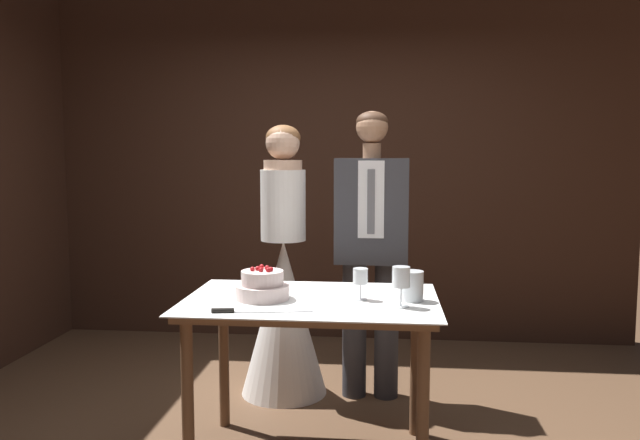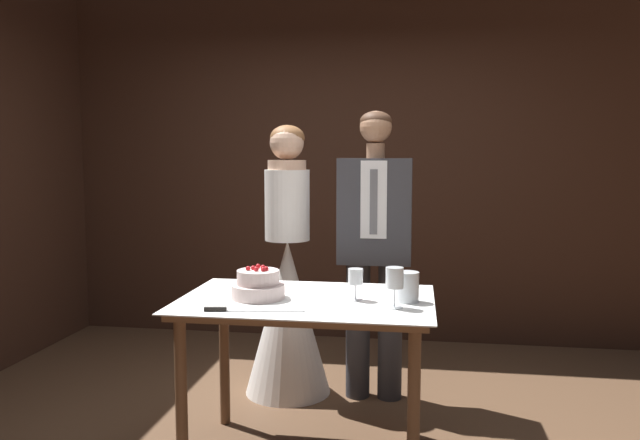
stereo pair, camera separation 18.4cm
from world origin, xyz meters
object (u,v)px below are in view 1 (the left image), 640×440
(wine_glass_near, at_px, (360,278))
(groom, at_px, (371,240))
(wine_glass_middle, at_px, (401,279))
(tiered_cake, at_px, (262,286))
(cake_table, at_px, (311,319))
(hurricane_candle, at_px, (412,287))
(cake_knife, at_px, (243,311))
(bride, at_px, (284,296))

(wine_glass_near, height_order, groom, groom)
(wine_glass_near, relative_size, wine_glass_middle, 0.82)
(tiered_cake, height_order, wine_glass_near, tiered_cake)
(wine_glass_middle, distance_m, groom, 0.98)
(cake_table, relative_size, hurricane_candle, 8.56)
(wine_glass_middle, bearing_deg, cake_table, 163.79)
(cake_knife, distance_m, wine_glass_middle, 0.73)
(cake_table, height_order, groom, groom)
(cake_table, bearing_deg, wine_glass_middle, -16.21)
(cake_knife, relative_size, hurricane_candle, 3.12)
(cake_knife, bearing_deg, bride, 81.26)
(tiered_cake, height_order, cake_knife, tiered_cake)
(tiered_cake, distance_m, bride, 0.91)
(tiered_cake, height_order, groom, groom)
(hurricane_candle, bearing_deg, wine_glass_middle, -113.18)
(wine_glass_middle, relative_size, hurricane_candle, 1.30)
(tiered_cake, relative_size, groom, 0.15)
(tiered_cake, height_order, bride, bride)
(bride, bearing_deg, groom, -0.07)
(hurricane_candle, bearing_deg, tiered_cake, -176.89)
(tiered_cake, height_order, hurricane_candle, tiered_cake)
(wine_glass_middle, height_order, bride, bride)
(tiered_cake, bearing_deg, groom, 59.89)
(tiered_cake, distance_m, hurricane_candle, 0.72)
(hurricane_candle, relative_size, groom, 0.08)
(wine_glass_middle, xyz_separation_m, groom, (-0.16, 0.97, 0.05))
(cake_knife, height_order, groom, groom)
(wine_glass_near, bearing_deg, cake_table, -179.83)
(cake_knife, bearing_deg, wine_glass_middle, 5.44)
(cake_knife, bearing_deg, tiered_cake, 73.38)
(hurricane_candle, bearing_deg, groom, 104.30)
(wine_glass_near, xyz_separation_m, groom, (0.03, 0.84, 0.07))
(cake_table, distance_m, bride, 0.89)
(wine_glass_near, relative_size, hurricane_candle, 1.07)
(cake_knife, height_order, wine_glass_near, wine_glass_near)
(cake_table, bearing_deg, bride, 107.95)
(wine_glass_near, bearing_deg, tiered_cake, -175.85)
(groom, bearing_deg, cake_knife, -115.44)
(tiered_cake, relative_size, hurricane_candle, 1.81)
(cake_table, height_order, wine_glass_near, wine_glass_near)
(tiered_cake, distance_m, wine_glass_near, 0.48)
(tiered_cake, xyz_separation_m, cake_knife, (-0.04, -0.27, -0.06))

